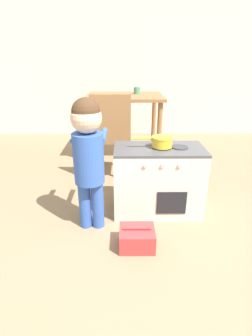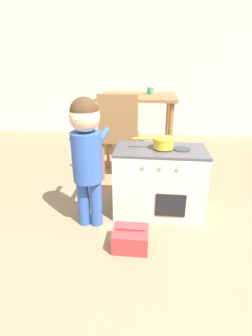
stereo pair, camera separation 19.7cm
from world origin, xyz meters
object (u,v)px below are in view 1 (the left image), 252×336
Objects in this scene: dining_chair_near at (111,135)px; dining_table at (125,105)px; toy_pot at (162,141)px; cup_on_table at (137,90)px; toy_basket at (137,238)px; child_figure at (88,149)px; play_kitchen at (158,180)px.

dining_table is at bearing 79.58° from dining_chair_near.
toy_pot is 1.47m from cup_on_table.
child_figure is at bearing 143.16° from toy_basket.
dining_table is at bearing -145.66° from cup_on_table.
play_kitchen is at bearing -78.97° from dining_table.
play_kitchen is 2.25× the size of toy_pot.
dining_chair_near is (-0.41, 0.63, -0.13)m from toy_pot.
toy_pot is 1.38m from dining_table.
cup_on_table is (0.07, 1.92, 0.73)m from toy_basket.
child_figure is at bearing -103.39° from cup_on_table.
dining_table reaches higher than toy_basket.
play_kitchen is at bearing -85.66° from cup_on_table.
cup_on_table reaches higher than dining_table.
play_kitchen is 1.55m from cup_on_table.
dining_table is (-0.08, 1.82, 0.57)m from toy_basket.
dining_chair_near reaches higher than dining_table.
dining_chair_near is at bearing -100.42° from dining_table.
dining_table is 1.05× the size of dining_chair_near.
play_kitchen is at bearing -177.97° from toy_pot.
dining_chair_near reaches higher than toy_pot.
child_figure reaches higher than dining_table.
play_kitchen is 0.75× the size of dining_table.
dining_chair_near is (-0.40, 0.63, 0.19)m from play_kitchen.
dining_table is at bearing 101.03° from play_kitchen.
play_kitchen is at bearing 23.58° from child_figure.
dining_table reaches higher than toy_pot.
child_figure is 1.59m from dining_table.
cup_on_table reaches higher than toy_pot.
cup_on_table is at bearing 34.34° from dining_table.
dining_table reaches higher than play_kitchen.
play_kitchen is 0.54m from toy_basket.
dining_chair_near is 10.68× the size of cup_on_table.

